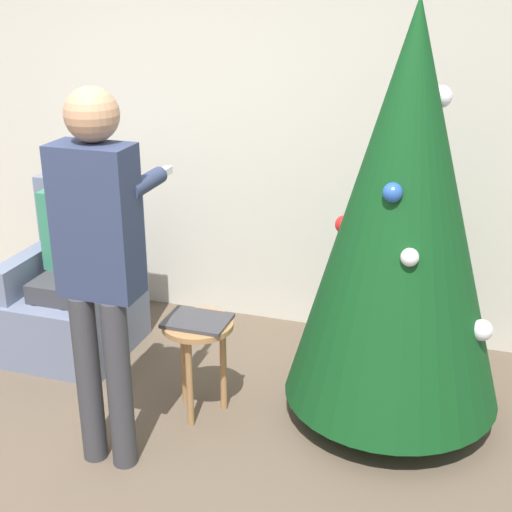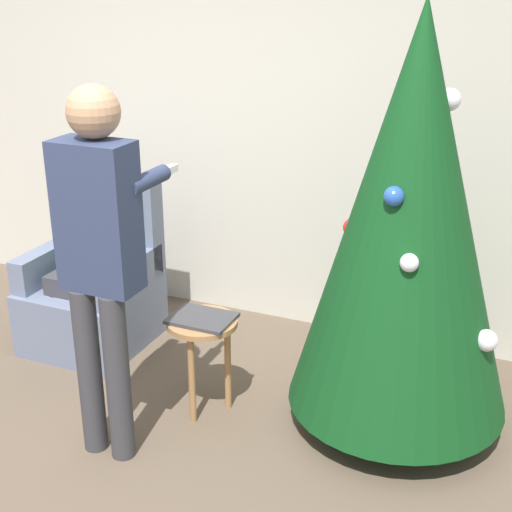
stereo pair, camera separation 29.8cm
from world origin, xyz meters
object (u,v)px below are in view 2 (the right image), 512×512
at_px(christmas_tree, 409,218).
at_px(side_stool, 203,337).
at_px(armchair, 96,290).
at_px(person_standing, 100,246).
at_px(person_seated, 88,245).

bearing_deg(christmas_tree, side_stool, -162.93).
bearing_deg(armchair, person_standing, -51.13).
distance_m(christmas_tree, person_standing, 1.48).
height_order(armchair, person_standing, person_standing).
height_order(armchair, side_stool, armchair).
relative_size(christmas_tree, person_standing, 1.20).
bearing_deg(person_standing, christmas_tree, 31.54).
xyz_separation_m(christmas_tree, side_stool, (-0.99, -0.30, -0.71)).
relative_size(christmas_tree, person_seated, 1.77).
height_order(christmas_tree, person_standing, christmas_tree).
distance_m(armchair, person_seated, 0.32).
height_order(christmas_tree, person_seated, christmas_tree).
bearing_deg(side_stool, person_seated, 157.38).
relative_size(armchair, person_seated, 0.86).
xyz_separation_m(armchair, person_seated, (0.00, -0.04, 0.32)).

